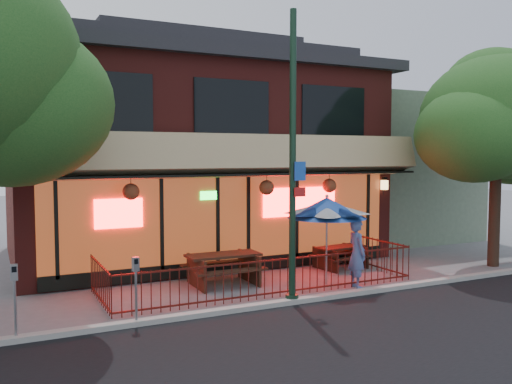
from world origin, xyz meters
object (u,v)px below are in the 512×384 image
street_tree_right (496,112)px  parking_meter_near (136,279)px  patio_umbrella (327,208)px  pedestrian (357,254)px  picnic_table_right (340,254)px  parking_meter_far (15,289)px  street_light (293,173)px  picnic_table_left (223,264)px

street_tree_right → parking_meter_near: bearing=-174.9°
patio_umbrella → pedestrian: 1.48m
picnic_table_right → pedestrian: size_ratio=0.95×
parking_meter_far → pedestrian: bearing=3.7°
street_light → street_tree_right: bearing=7.0°
street_light → parking_meter_far: street_light is taller
street_tree_right → parking_meter_far: size_ratio=4.66×
patio_umbrella → parking_meter_near: 5.89m
patio_umbrella → parking_meter_far: bearing=-170.9°
picnic_table_right → parking_meter_far: (-9.52, -2.85, 0.56)m
patio_umbrella → parking_meter_near: (-5.62, -1.31, -1.14)m
picnic_table_right → pedestrian: pedestrian is taller
patio_umbrella → pedestrian: bearing=-56.0°
picnic_table_left → parking_meter_far: parking_meter_far is taller
parking_meter_near → picnic_table_left: bearing=39.4°
picnic_table_right → patio_umbrella: bearing=-135.1°
patio_umbrella → parking_meter_near: patio_umbrella is taller
pedestrian → street_light: bearing=110.8°
pedestrian → parking_meter_near: (-6.12, -0.58, 0.05)m
patio_umbrella → street_light: bearing=-145.7°
street_light → street_tree_right: (8.04, 0.99, 1.81)m
street_light → street_tree_right: size_ratio=1.00×
picnic_table_left → parking_meter_far: (-5.34, -2.44, 0.45)m
picnic_table_right → street_tree_right: bearing=-21.3°
picnic_table_left → patio_umbrella: patio_umbrella is taller
patio_umbrella → pedestrian: (0.49, -0.73, -1.20)m
picnic_table_right → parking_meter_near: 7.77m
picnic_table_left → pedestrian: size_ratio=1.09×
picnic_table_right → street_light: bearing=-140.3°
pedestrian → patio_umbrella: bearing=42.4°
street_tree_right → parking_meter_far: street_tree_right is taller
patio_umbrella → parking_meter_far: (-7.95, -1.27, -1.11)m
pedestrian → parking_meter_near: bearing=103.8°
picnic_table_left → pedestrian: (3.10, -1.90, 0.37)m
picnic_table_left → parking_meter_far: 5.89m
parking_meter_near → street_light: bearing=1.2°
street_tree_right → picnic_table_left: bearing=170.9°
street_tree_right → picnic_table_left: (-8.84, 1.41, -4.39)m
street_light → patio_umbrella: (1.80, 1.23, -1.02)m
picnic_table_left → parking_meter_far: size_ratio=1.36×
pedestrian → parking_meter_near: size_ratio=1.28×
picnic_table_left → street_tree_right: bearing=-9.1°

